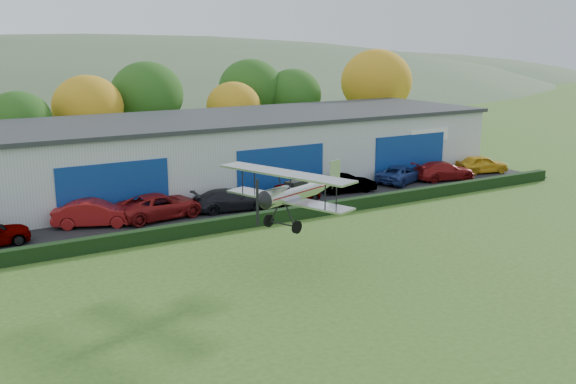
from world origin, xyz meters
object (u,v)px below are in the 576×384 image
car_5 (348,183)px  car_4 (292,193)px  hangar (243,148)px  car_1 (94,213)px  car_2 (161,206)px  car_8 (482,164)px  car_3 (230,200)px  car_7 (444,171)px  biplane (298,189)px  car_6 (401,174)px

car_5 → car_4: bearing=106.0°
hangar → car_1: (-13.56, -7.05, -1.81)m
car_2 → car_5: 14.28m
car_2 → car_8: bearing=-96.1°
car_3 → car_8: 23.66m
car_3 → car_8: car_8 is taller
car_2 → car_7: car_2 is taller
car_4 → biplane: biplane is taller
car_1 → biplane: size_ratio=0.65×
car_7 → car_8: car_8 is taller
car_6 → car_7: 3.71m
car_1 → car_4: 13.19m
car_5 → biplane: bearing=144.3°
hangar → car_7: 16.15m
car_4 → car_5: size_ratio=1.03×
car_4 → car_7: car_7 is taller
car_1 → car_7: (27.50, -0.88, -0.06)m
car_6 → car_5: bearing=75.0°
car_8 → biplane: 27.97m
car_4 → biplane: bearing=143.4°
car_2 → car_1: bearing=80.1°
car_6 → car_7: car_7 is taller
car_7 → car_5: bearing=98.5°
car_7 → biplane: (-20.52, -11.12, 3.11)m
hangar → car_3: hangar is taller
car_1 → car_7: size_ratio=0.95×
car_2 → car_3: size_ratio=1.15×
car_1 → car_5: bearing=-70.2°
car_3 → car_8: (23.65, 0.36, 0.05)m
biplane → car_6: bearing=15.3°
car_5 → car_7: car_7 is taller
car_3 → car_1: bearing=92.3°
car_6 → car_8: (8.34, -0.52, 0.07)m
car_3 → car_6: bearing=-79.1°
car_1 → biplane: bearing=-128.4°
car_7 → car_1: bearing=98.8°
car_6 → biplane: 21.05m
car_2 → car_4: (9.09, -0.88, -0.06)m
car_3 → car_7: (18.90, -0.08, 0.03)m
car_3 → car_7: bearing=-82.6°
car_1 → car_2: bearing=-72.6°
car_5 → car_8: size_ratio=0.93×
car_3 → car_4: (4.54, -0.37, 0.01)m
car_5 → biplane: 16.44m
biplane → car_8: bearing=4.4°
car_7 → biplane: size_ratio=0.69×
car_4 → hangar: bearing=-9.9°
car_3 → car_6: (15.31, 0.89, -0.02)m
car_1 → car_4: size_ratio=1.14×
car_1 → car_8: car_1 is taller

